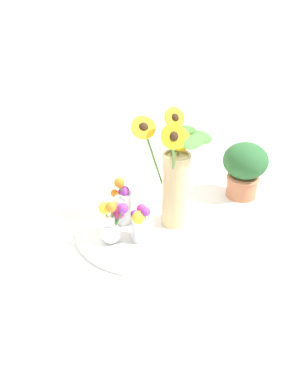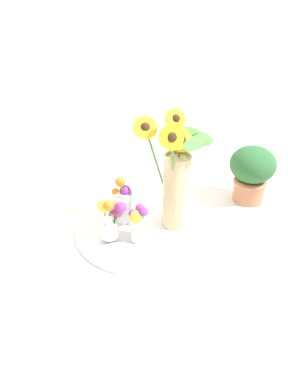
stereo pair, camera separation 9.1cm
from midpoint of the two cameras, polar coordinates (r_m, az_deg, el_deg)
name	(u,v)px [view 1 (the left image)]	position (r m, az deg, el deg)	size (l,w,h in m)	color
ground_plane	(154,241)	(1.27, -0.59, -7.56)	(6.00, 6.00, 0.00)	silver
wall_back	(82,3)	(1.47, -11.41, 26.41)	(3.60, 0.06, 1.40)	silver
serving_tray	(144,229)	(1.31, -1.99, -5.73)	(0.48, 0.48, 0.02)	white
mason_jar_sunflowers	(175,179)	(1.24, 2.70, 1.98)	(0.24, 0.22, 0.41)	#D1B77A
vase_small_center	(141,224)	(1.21, -2.56, -4.98)	(0.07, 0.07, 0.13)	white
vase_bulb_right	(113,221)	(1.21, -6.94, -4.43)	(0.09, 0.08, 0.16)	white
vase_small_back	(122,204)	(1.31, -5.33, -1.82)	(0.08, 0.07, 0.18)	white
potted_plant	(245,167)	(1.51, 13.43, 3.66)	(0.18, 0.18, 0.23)	#B7704C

